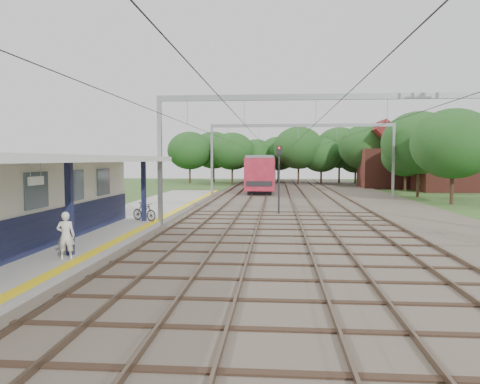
{
  "coord_description": "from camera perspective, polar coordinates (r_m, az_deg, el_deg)",
  "views": [
    {
      "loc": [
        1.22,
        -9.49,
        3.63
      ],
      "look_at": [
        -1.1,
        19.79,
        1.6
      ],
      "focal_mm": 35.0,
      "sensor_mm": 36.0,
      "label": 1
    }
  ],
  "objects": [
    {
      "name": "platform",
      "position": [
        25.29,
        -15.73,
        -4.05
      ],
      "size": [
        5.0,
        52.0,
        0.35
      ],
      "primitive_type": "cube",
      "color": "gray",
      "rests_on": "ground"
    },
    {
      "name": "catenary_system",
      "position": [
        34.89,
        8.15,
        7.01
      ],
      "size": [
        17.22,
        88.0,
        7.0
      ],
      "color": "gray",
      "rests_on": "ground"
    },
    {
      "name": "canopy",
      "position": [
        17.91,
        -25.66,
        3.61
      ],
      "size": [
        6.4,
        20.0,
        3.44
      ],
      "color": "#111538",
      "rests_on": "platform"
    },
    {
      "name": "ballast_bed",
      "position": [
        39.75,
        8.52,
        -1.26
      ],
      "size": [
        18.0,
        90.0,
        0.1
      ],
      "primitive_type": "cube",
      "color": "#473D33",
      "rests_on": "ground"
    },
    {
      "name": "house_far",
      "position": [
        63.24,
        18.08,
        3.4
      ],
      "size": [
        8.0,
        6.12,
        8.66
      ],
      "color": "brown",
      "rests_on": "ground"
    },
    {
      "name": "train",
      "position": [
        64.31,
        3.0,
        2.69
      ],
      "size": [
        3.03,
        37.75,
        3.98
      ],
      "color": "black",
      "rests_on": "ballast_bed"
    },
    {
      "name": "tree_band",
      "position": [
        66.67,
        6.81,
        5.04
      ],
      "size": [
        31.72,
        30.88,
        8.82
      ],
      "color": "#382619",
      "rests_on": "ground"
    },
    {
      "name": "person",
      "position": [
        16.44,
        -20.48,
        -5.0
      ],
      "size": [
        0.65,
        0.51,
        1.59
      ],
      "primitive_type": "imported",
      "rotation": [
        0.0,
        0.0,
        3.39
      ],
      "color": "silver",
      "rests_on": "platform"
    },
    {
      "name": "ground",
      "position": [
        10.23,
        -2.73,
        -16.85
      ],
      "size": [
        160.0,
        160.0,
        0.0
      ],
      "primitive_type": "plane",
      "color": "#2D4C1E",
      "rests_on": "ground"
    },
    {
      "name": "station_building",
      "position": [
        19.4,
        -26.87,
        -1.16
      ],
      "size": [
        3.41,
        18.0,
        3.4
      ],
      "color": "beige",
      "rests_on": "platform"
    },
    {
      "name": "yellow_stripe",
      "position": [
        24.58,
        -10.8,
        -3.77
      ],
      "size": [
        0.45,
        52.0,
        0.01
      ],
      "primitive_type": "cube",
      "color": "yellow",
      "rests_on": "platform"
    },
    {
      "name": "bicycle",
      "position": [
        25.65,
        -11.6,
        -2.36
      ],
      "size": [
        1.67,
        1.19,
        0.99
      ],
      "primitive_type": "imported",
      "rotation": [
        0.0,
        0.0,
        1.07
      ],
      "color": "black",
      "rests_on": "platform"
    },
    {
      "name": "signal_post",
      "position": [
        30.61,
        4.78,
        2.57
      ],
      "size": [
        0.36,
        0.31,
        4.53
      ],
      "rotation": [
        0.0,
        0.0,
        -0.35
      ],
      "color": "black",
      "rests_on": "ground"
    },
    {
      "name": "rail_tracks",
      "position": [
        39.64,
        4.92,
        -1.06
      ],
      "size": [
        11.8,
        88.0,
        0.15
      ],
      "color": "brown",
      "rests_on": "ballast_bed"
    },
    {
      "name": "house_near",
      "position": [
        58.91,
        24.18,
        2.99
      ],
      "size": [
        7.0,
        6.12,
        7.89
      ],
      "color": "brown",
      "rests_on": "ground"
    }
  ]
}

